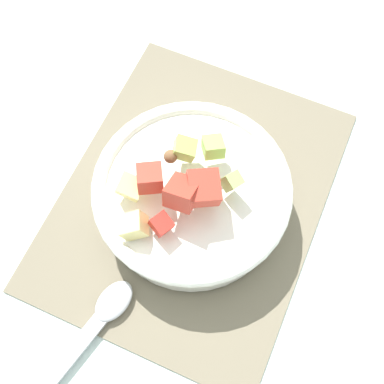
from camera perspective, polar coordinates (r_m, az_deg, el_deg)
The scene contains 4 objects.
ground_plane at distance 0.69m, azimuth 0.08°, elevation -0.71°, with size 2.40×2.40×0.00m, color silver.
placemat at distance 0.69m, azimuth 0.08°, elevation -0.61°, with size 0.42×0.33×0.01m, color #756B56.
salad_bowl at distance 0.64m, azimuth -0.06°, elevation -0.35°, with size 0.24×0.24×0.12m.
serving_spoon at distance 0.64m, azimuth -11.28°, elevation -14.91°, with size 0.22×0.08×0.01m.
Camera 1 is at (-0.24, -0.11, 0.64)m, focal length 48.22 mm.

